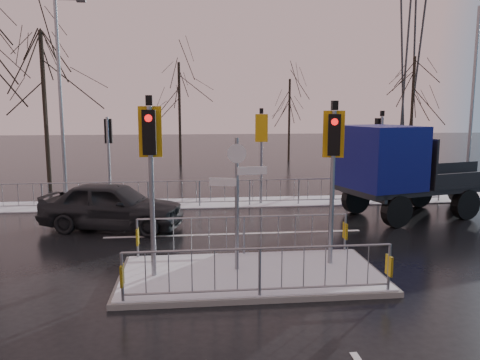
{
  "coord_description": "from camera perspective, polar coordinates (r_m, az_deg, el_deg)",
  "views": [
    {
      "loc": [
        -1.35,
        -10.25,
        3.88
      ],
      "look_at": [
        0.09,
        3.15,
        1.8
      ],
      "focal_mm": 35.0,
      "sensor_mm": 36.0,
      "label": 1
    }
  ],
  "objects": [
    {
      "name": "traffic_island",
      "position": [
        10.92,
        1.24,
        -9.87
      ],
      "size": [
        6.0,
        3.04,
        4.15
      ],
      "color": "#62625D",
      "rests_on": "ground"
    },
    {
      "name": "flatbed_truck",
      "position": [
        17.54,
        19.17,
        1.29
      ],
      "size": [
        7.5,
        4.39,
        3.28
      ],
      "color": "black",
      "rests_on": "ground"
    },
    {
      "name": "street_lamp_left",
      "position": [
        20.4,
        -20.88,
        9.93
      ],
      "size": [
        1.25,
        0.18,
        8.2
      ],
      "color": "gray",
      "rests_on": "ground"
    },
    {
      "name": "tree_far_c",
      "position": [
        34.84,
        20.35,
        10.32
      ],
      "size": [
        4.0,
        4.0,
        7.55
      ],
      "color": "black",
      "rests_on": "ground"
    },
    {
      "name": "lane_markings",
      "position": [
        10.73,
        1.54,
        -12.41
      ],
      "size": [
        8.0,
        11.38,
        0.01
      ],
      "color": "silver",
      "rests_on": "ground"
    },
    {
      "name": "tree_far_b",
      "position": [
        35.03,
        6.05,
        9.22
      ],
      "size": [
        3.25,
        3.25,
        6.14
      ],
      "color": "black",
      "rests_on": "ground"
    },
    {
      "name": "snow_verge",
      "position": [
        19.29,
        -2.0,
        -2.78
      ],
      "size": [
        30.0,
        2.0,
        0.04
      ],
      "primitive_type": "cube",
      "color": "white",
      "rests_on": "ground"
    },
    {
      "name": "far_kerb_fixtures",
      "position": [
        18.63,
        -1.01,
        -0.06
      ],
      "size": [
        18.0,
        0.65,
        3.83
      ],
      "color": "gray",
      "rests_on": "ground"
    },
    {
      "name": "car_far_lane",
      "position": [
        15.61,
        -15.31,
        -3.01
      ],
      "size": [
        4.85,
        2.86,
        1.55
      ],
      "primitive_type": "imported",
      "rotation": [
        0.0,
        0.0,
        1.33
      ],
      "color": "black",
      "rests_on": "ground"
    },
    {
      "name": "ground",
      "position": [
        11.04,
        1.3,
        -11.81
      ],
      "size": [
        120.0,
        120.0,
        0.0
      ],
      "primitive_type": "plane",
      "color": "black",
      "rests_on": "ground"
    },
    {
      "name": "tree_near_b",
      "position": [
        23.73,
        -22.86,
        11.16
      ],
      "size": [
        4.0,
        4.0,
        7.55
      ],
      "color": "black",
      "rests_on": "ground"
    },
    {
      "name": "street_lamp_right",
      "position": [
        22.22,
        26.67,
        9.17
      ],
      "size": [
        1.25,
        0.18,
        8.0
      ],
      "color": "gray",
      "rests_on": "ground"
    },
    {
      "name": "tree_far_a",
      "position": [
        32.27,
        -7.41,
        10.38
      ],
      "size": [
        3.75,
        3.75,
        7.08
      ],
      "color": "black",
      "rests_on": "ground"
    },
    {
      "name": "pylon_wires",
      "position": [
        44.76,
        18.89,
        17.52
      ],
      "size": [
        70.0,
        2.38,
        19.97
      ],
      "color": "#2D3033",
      "rests_on": "ground"
    }
  ]
}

